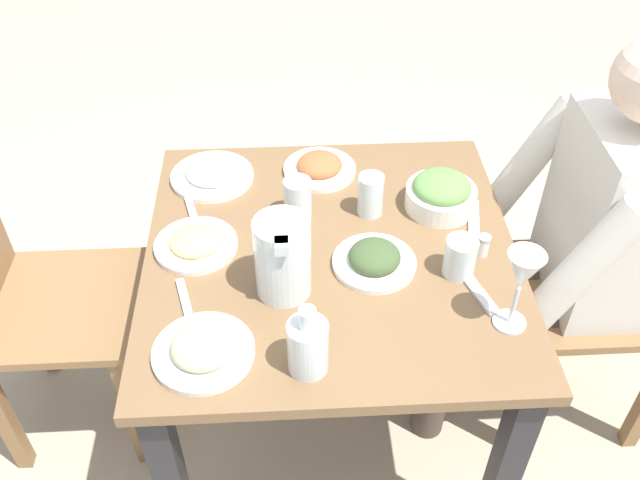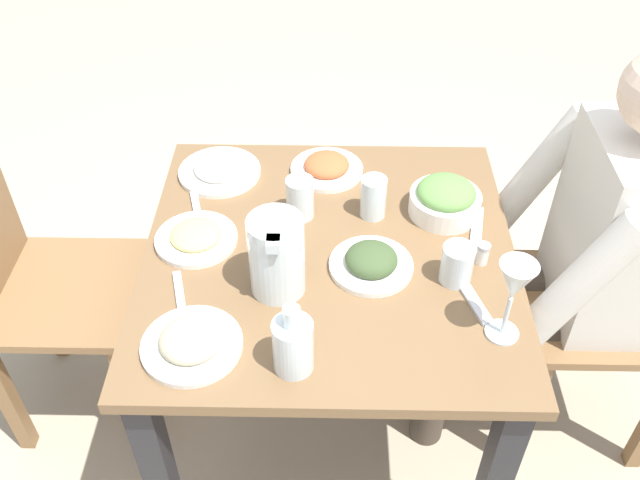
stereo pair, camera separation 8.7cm
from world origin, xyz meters
name	(u,v)px [view 2 (the right image)]	position (x,y,z in m)	size (l,w,h in m)	color
ground_plane	(328,423)	(0.00, 0.00, 0.00)	(8.00, 8.00, 0.00)	tan
dining_table	(330,288)	(0.00, 0.00, 0.58)	(0.86, 0.86, 0.71)	brown
chair_near	(636,295)	(0.06, -0.78, 0.51)	(0.40, 0.40, 0.90)	olive
chair_far	(32,279)	(0.09, 0.78, 0.51)	(0.40, 0.40, 0.90)	olive
diner_near	(569,251)	(0.06, -0.58, 0.66)	(0.48, 0.53, 1.19)	silver
water_pitcher	(278,255)	(-0.12, 0.11, 0.80)	(0.16, 0.12, 0.19)	silver
salad_bowl	(447,199)	(0.15, -0.28, 0.75)	(0.17, 0.17, 0.09)	white
plate_dolmas	(373,262)	(-0.05, -0.09, 0.73)	(0.19, 0.19, 0.06)	white
plate_rice_curry	(328,167)	(0.31, 0.01, 0.72)	(0.19, 0.19, 0.05)	white
plate_beans	(193,342)	(-0.29, 0.27, 0.72)	(0.21, 0.21, 0.05)	white
plate_fries	(197,237)	(0.03, 0.31, 0.72)	(0.19, 0.19, 0.04)	white
plate_yoghurt	(221,169)	(0.29, 0.29, 0.72)	(0.22, 0.22, 0.05)	white
water_glass_far_left	(459,264)	(-0.09, -0.28, 0.75)	(0.07, 0.07, 0.09)	silver
water_glass_near_left	(301,198)	(0.13, 0.07, 0.76)	(0.07, 0.07, 0.11)	silver
water_glass_far_right	(375,197)	(0.13, -0.10, 0.76)	(0.06, 0.06, 0.11)	silver
wine_glass	(516,286)	(-0.24, -0.36, 0.85)	(0.08, 0.08, 0.20)	silver
oil_carafe	(295,347)	(-0.33, 0.07, 0.76)	(0.08, 0.08, 0.16)	silver
salt_shaker	(484,254)	(-0.03, -0.35, 0.73)	(0.03, 0.03, 0.05)	white
fork_near	(478,230)	(0.08, -0.35, 0.71)	(0.17, 0.03, 0.01)	silver
knife_near	(182,302)	(-0.17, 0.32, 0.71)	(0.18, 0.02, 0.01)	silver
fork_far	(472,296)	(-0.14, -0.31, 0.71)	(0.17, 0.03, 0.01)	silver
knife_far	(198,208)	(0.15, 0.33, 0.71)	(0.18, 0.02, 0.01)	silver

